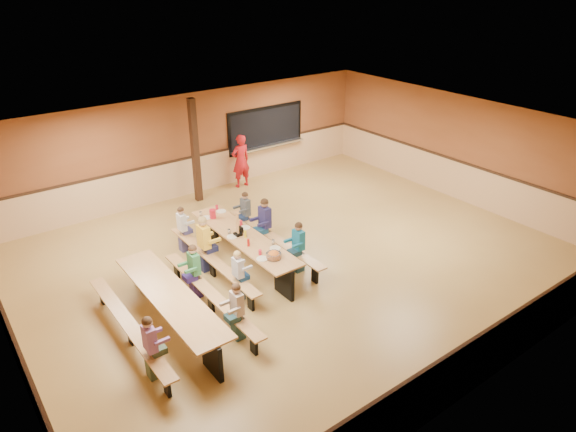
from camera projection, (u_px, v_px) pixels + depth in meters
ground at (295, 259)px, 12.02m from camera, size 12.00×12.00×0.00m
room_envelope at (295, 233)px, 11.72m from camera, size 12.04×10.04×3.02m
kitchen_pass_through at (266, 130)px, 16.35m from camera, size 2.78×0.28×1.38m
structural_post at (195, 151)px, 14.43m from camera, size 0.18×0.18×3.00m
cafeteria_table_main at (244, 244)px, 11.60m from camera, size 1.91×3.70×0.74m
cafeteria_table_second at (171, 303)px, 9.56m from camera, size 1.91×3.70×0.74m
seated_child_white_left at (238, 276)px, 10.35m from camera, size 0.32×0.27×1.12m
seated_adult_yellow at (204, 244)px, 11.34m from camera, size 0.42×0.34×1.31m
seated_child_grey_left at (182, 229)px, 12.16m from camera, size 0.33×0.27×1.13m
seated_child_teal_right at (298, 247)px, 11.33m from camera, size 0.36×0.29×1.19m
seated_child_navy_right at (265, 224)px, 12.25m from camera, size 0.40×0.33×1.28m
seated_child_char_right at (246, 214)px, 12.90m from camera, size 0.34×0.28×1.15m
seated_child_purple_sec at (151, 348)px, 8.34m from camera, size 0.36×0.29×1.19m
seated_child_green_sec at (195, 272)px, 10.42m from camera, size 0.36×0.30×1.19m
seated_child_tan_sec at (237, 312)px, 9.23m from camera, size 0.35×0.28×1.16m
standing_woman at (241, 161)px, 15.68m from camera, size 0.61×0.40×1.66m
punch_pitcher at (213, 214)px, 12.27m from camera, size 0.16×0.16×0.22m
chip_bowl at (274, 255)px, 10.59m from camera, size 0.32×0.32×0.15m
napkin_dispenser at (240, 230)px, 11.63m from camera, size 0.10×0.14×0.13m
condiment_mustard at (245, 234)px, 11.40m from camera, size 0.06×0.06×0.17m
condiment_ketchup at (248, 243)px, 11.05m from camera, size 0.06×0.06×0.17m
table_paddle at (238, 230)px, 11.47m from camera, size 0.16×0.16×0.56m
place_settings at (243, 234)px, 11.49m from camera, size 0.65×3.30×0.11m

